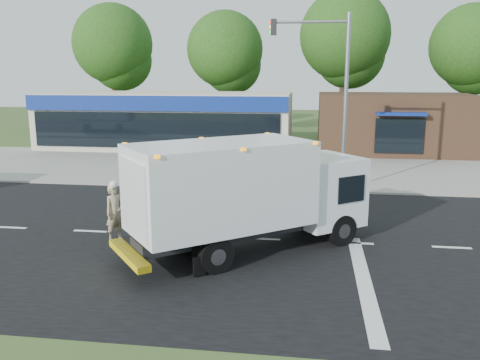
# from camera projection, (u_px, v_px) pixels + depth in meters

# --- Properties ---
(ground) EXTENTS (120.00, 120.00, 0.00)m
(ground) POSITION_uv_depth(u_px,v_px,m) (262.00, 239.00, 16.80)
(ground) COLOR #385123
(ground) RESTS_ON ground
(road_asphalt) EXTENTS (60.00, 14.00, 0.02)m
(road_asphalt) POSITION_uv_depth(u_px,v_px,m) (262.00, 239.00, 16.80)
(road_asphalt) COLOR black
(road_asphalt) RESTS_ON ground
(sidewalk) EXTENTS (60.00, 2.40, 0.12)m
(sidewalk) POSITION_uv_depth(u_px,v_px,m) (279.00, 185.00, 24.73)
(sidewalk) COLOR gray
(sidewalk) RESTS_ON ground
(parking_apron) EXTENTS (60.00, 9.00, 0.02)m
(parking_apron) POSITION_uv_depth(u_px,v_px,m) (285.00, 165.00, 30.36)
(parking_apron) COLOR gray
(parking_apron) RESTS_ON ground
(lane_markings) EXTENTS (55.20, 7.00, 0.01)m
(lane_markings) POSITION_uv_depth(u_px,v_px,m) (302.00, 255.00, 15.31)
(lane_markings) COLOR silver
(lane_markings) RESTS_ON road_asphalt
(ems_box_truck) EXTENTS (7.63, 6.70, 3.46)m
(ems_box_truck) POSITION_uv_depth(u_px,v_px,m) (246.00, 189.00, 15.25)
(ems_box_truck) COLOR black
(ems_box_truck) RESTS_ON ground
(emergency_worker) EXTENTS (0.76, 0.83, 2.02)m
(emergency_worker) POSITION_uv_depth(u_px,v_px,m) (115.00, 212.00, 16.46)
(emergency_worker) COLOR tan
(emergency_worker) RESTS_ON ground
(retail_strip_mall) EXTENTS (18.00, 6.20, 4.00)m
(retail_strip_mall) POSITION_uv_depth(u_px,v_px,m) (166.00, 120.00, 36.92)
(retail_strip_mall) COLOR beige
(retail_strip_mall) RESTS_ON ground
(brown_storefront) EXTENTS (10.00, 6.70, 4.00)m
(brown_storefront) POSITION_uv_depth(u_px,v_px,m) (393.00, 123.00, 34.78)
(brown_storefront) COLOR #382316
(brown_storefront) RESTS_ON ground
(traffic_signal_pole) EXTENTS (3.51, 0.25, 8.00)m
(traffic_signal_pole) POSITION_uv_depth(u_px,v_px,m) (332.00, 84.00, 22.82)
(traffic_signal_pole) COLOR gray
(traffic_signal_pole) RESTS_ON ground
(background_trees) EXTENTS (36.77, 7.39, 12.10)m
(background_trees) POSITION_uv_depth(u_px,v_px,m) (286.00, 49.00, 42.66)
(background_trees) COLOR #332114
(background_trees) RESTS_ON ground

